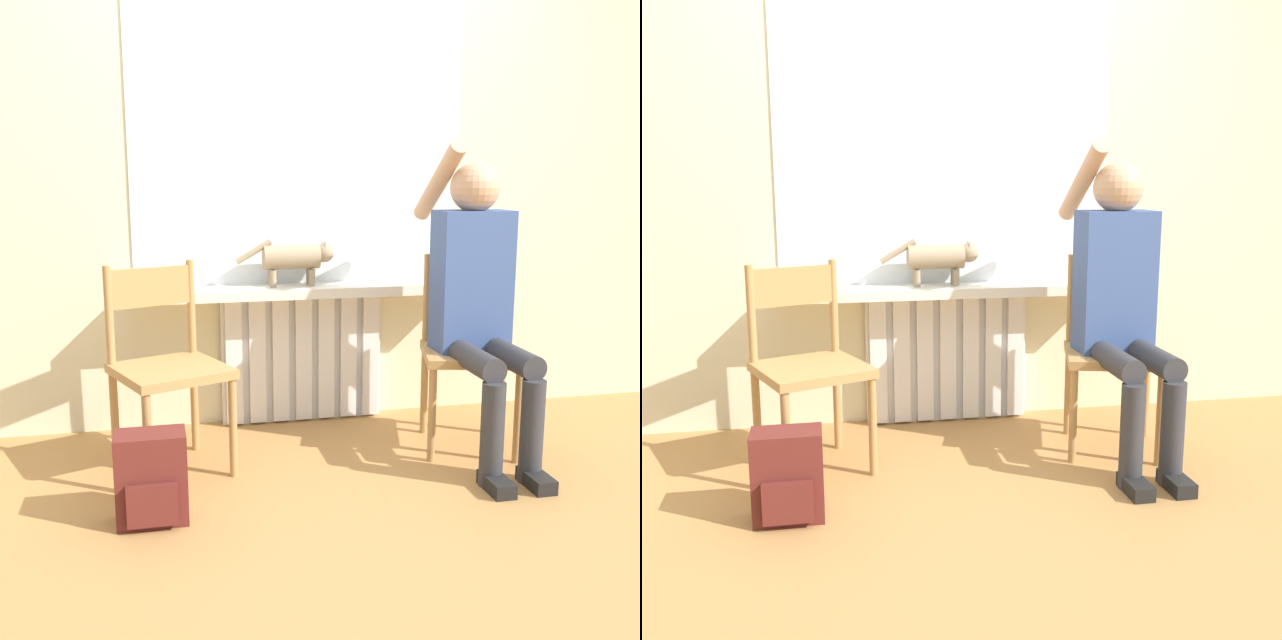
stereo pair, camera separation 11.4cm
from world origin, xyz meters
TOP-DOWN VIEW (x-y plane):
  - ground_plane at (0.00, 0.00)m, footprint 12.00×12.00m
  - wall_with_window at (0.00, 1.23)m, footprint 7.00×0.06m
  - radiator at (0.00, 1.15)m, footprint 0.84×0.08m
  - windowsill at (0.00, 1.07)m, footprint 1.76×0.25m
  - window_glass at (0.00, 1.20)m, footprint 1.69×0.01m
  - chair_left at (-0.71, 0.62)m, footprint 0.56×0.56m
  - chair_right at (0.70, 0.62)m, footprint 0.53×0.53m
  - person at (0.69, 0.51)m, footprint 0.36×1.01m
  - cat at (-0.04, 1.09)m, footprint 0.50×0.12m
  - backpack at (-0.79, 0.11)m, footprint 0.26×0.19m

SIDE VIEW (x-z plane):
  - ground_plane at x=0.00m, z-range 0.00..0.00m
  - backpack at x=-0.79m, z-range 0.00..0.35m
  - radiator at x=0.00m, z-range 0.00..0.68m
  - chair_left at x=-0.71m, z-range 0.03..0.93m
  - chair_right at x=0.70m, z-range 0.03..0.93m
  - windowsill at x=0.00m, z-range 0.68..0.73m
  - person at x=0.69m, z-range 0.03..1.48m
  - cat at x=-0.04m, z-range 0.76..0.99m
  - wall_with_window at x=0.00m, z-range 0.00..2.70m
  - window_glass at x=0.00m, z-range 0.73..2.11m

